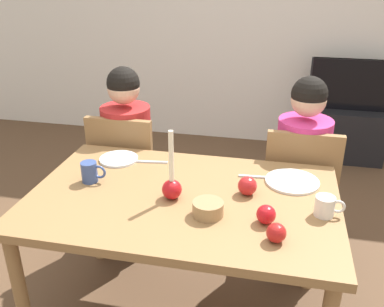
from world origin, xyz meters
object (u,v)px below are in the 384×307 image
(tv, at_px, (355,85))
(bowl_walnuts, at_px, (208,209))
(candle_centerpiece, at_px, (172,185))
(mug_right, at_px, (325,206))
(apple_near_candle, at_px, (276,233))
(person_left_child, at_px, (129,162))
(chair_right, at_px, (298,189))
(plate_right, at_px, (292,181))
(apple_by_right_mug, at_px, (266,214))
(tv_stand, at_px, (347,134))
(person_right_child, at_px, (299,178))
(mug_left, at_px, (90,172))
(chair_left, at_px, (127,172))
(apple_by_left_plate, at_px, (247,186))
(dining_table, at_px, (183,211))
(plate_left, at_px, (119,159))

(tv, relative_size, bowl_walnuts, 6.03)
(candle_centerpiece, bearing_deg, mug_right, -0.02)
(apple_near_candle, bearing_deg, candle_centerpiece, 153.90)
(tv, height_order, bowl_walnuts, tv)
(person_left_child, bearing_deg, chair_right, -1.77)
(candle_centerpiece, bearing_deg, apple_near_candle, -26.10)
(person_left_child, xyz_separation_m, plate_right, (0.99, -0.41, 0.19))
(bowl_walnuts, relative_size, apple_by_right_mug, 1.64)
(person_left_child, xyz_separation_m, mug_right, (1.12, -0.68, 0.22))
(plate_right, bearing_deg, tv_stand, 75.09)
(person_left_child, bearing_deg, candle_centerpiece, -55.52)
(tv_stand, height_order, apple_near_candle, apple_near_candle)
(tv, relative_size, candle_centerpiece, 2.43)
(candle_centerpiece, relative_size, bowl_walnuts, 2.48)
(person_left_child, relative_size, apple_by_right_mug, 14.68)
(chair_right, relative_size, mug_right, 7.21)
(person_right_child, relative_size, tv, 1.48)
(person_left_child, bearing_deg, tv_stand, 47.09)
(tv, distance_m, plate_right, 2.14)
(plate_right, bearing_deg, chair_right, 81.11)
(mug_left, bearing_deg, chair_left, 94.00)
(person_right_child, xyz_separation_m, tv, (0.49, 1.66, 0.14))
(tv, bearing_deg, apple_by_left_plate, -108.67)
(bowl_walnuts, bearing_deg, tv_stand, 69.79)
(dining_table, relative_size, chair_left, 1.56)
(tv_stand, relative_size, plate_right, 2.48)
(dining_table, xyz_separation_m, person_left_child, (-0.50, 0.64, -0.10))
(mug_right, height_order, apple_by_left_plate, same)
(candle_centerpiece, height_order, mug_left, candle_centerpiece)
(chair_left, distance_m, chair_right, 1.05)
(plate_left, bearing_deg, person_left_child, 103.39)
(mug_right, height_order, apple_by_right_mug, mug_right)
(plate_right, relative_size, apple_near_candle, 3.35)
(person_left_child, xyz_separation_m, apple_by_left_plate, (0.79, -0.57, 0.22))
(person_right_child, bearing_deg, person_left_child, 180.00)
(plate_left, height_order, apple_near_candle, apple_near_candle)
(dining_table, distance_m, plate_left, 0.52)
(mug_left, bearing_deg, apple_by_right_mug, -12.18)
(dining_table, distance_m, mug_right, 0.63)
(person_left_child, distance_m, bowl_walnuts, 1.03)
(chair_left, bearing_deg, person_right_child, 1.77)
(chair_left, bearing_deg, plate_right, -20.85)
(apple_near_candle, bearing_deg, chair_right, 82.11)
(plate_right, height_order, apple_by_right_mug, apple_by_right_mug)
(chair_right, distance_m, candle_centerpiece, 0.92)
(candle_centerpiece, relative_size, apple_by_right_mug, 4.08)
(apple_near_candle, bearing_deg, mug_left, 161.34)
(plate_right, relative_size, mug_left, 2.09)
(plate_left, bearing_deg, apple_near_candle, -33.33)
(bowl_walnuts, bearing_deg, plate_left, 142.56)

